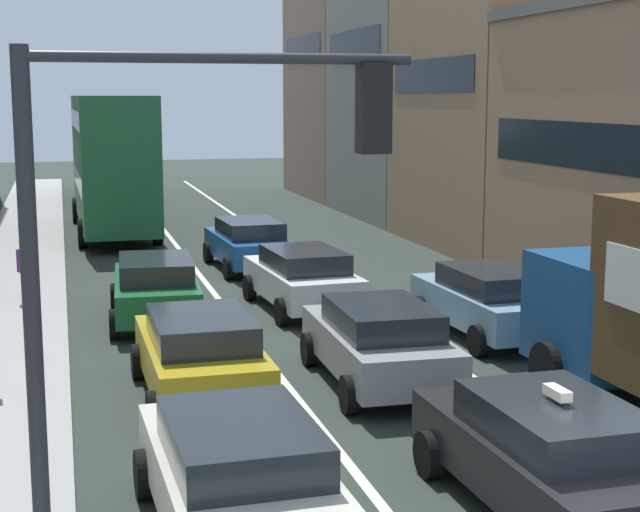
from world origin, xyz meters
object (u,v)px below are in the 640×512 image
object	(u,v)px
traffic_light_pole	(172,236)
sedan_centre_lane_second	(379,341)
sedan_left_lane_front	(239,474)
coupe_centre_lane_fourth	(249,243)
taxi_centre_lane_front	(548,453)
wagon_left_lane_second	(200,354)
pedestrian_mid_sidewalk	(27,268)
bus_mid_queue_primary	(112,157)
sedan_left_lane_third	(156,287)
sedan_right_lane_behind_truck	(489,300)
bus_far_queue_secondary	(103,163)
hatchback_centre_lane_third	(302,277)

from	to	relation	value
traffic_light_pole	sedan_centre_lane_second	xyz separation A→B (m)	(4.34, 7.09, -3.02)
sedan_left_lane_front	coupe_centre_lane_fourth	size ratio (longest dim) A/B	0.99
taxi_centre_lane_front	wagon_left_lane_second	xyz separation A→B (m)	(-3.43, 5.68, -0.00)
wagon_left_lane_second	traffic_light_pole	bearing A→B (deg)	170.10
sedan_centre_lane_second	pedestrian_mid_sidewalk	world-z (taller)	pedestrian_mid_sidewalk
sedan_left_lane_front	wagon_left_lane_second	bearing A→B (deg)	-4.79
pedestrian_mid_sidewalk	sedan_left_lane_front	bearing A→B (deg)	-25.52
bus_mid_queue_primary	taxi_centre_lane_front	bearing A→B (deg)	-172.59
taxi_centre_lane_front	pedestrian_mid_sidewalk	xyz separation A→B (m)	(-6.46, 14.13, 0.15)
sedan_centre_lane_second	coupe_centre_lane_fourth	distance (m)	12.03
wagon_left_lane_second	sedan_left_lane_third	xyz separation A→B (m)	(-0.18, 5.94, 0.00)
wagon_left_lane_second	taxi_centre_lane_front	bearing A→B (deg)	-149.27
bus_mid_queue_primary	sedan_left_lane_third	bearing A→B (deg)	179.87
sedan_right_lane_behind_truck	bus_mid_queue_primary	bearing A→B (deg)	18.92
sedan_left_lane_front	bus_far_queue_secondary	bearing A→B (deg)	-1.74
traffic_light_pole	hatchback_centre_lane_third	xyz separation A→B (m)	(4.50, 13.37, -3.02)
sedan_centre_lane_second	sedan_right_lane_behind_truck	world-z (taller)	same
taxi_centre_lane_front	traffic_light_pole	bearing A→B (deg)	105.34
sedan_left_lane_front	bus_mid_queue_primary	size ratio (longest dim) A/B	0.41
taxi_centre_lane_front	sedan_centre_lane_second	xyz separation A→B (m)	(-0.27, 5.70, -0.00)
wagon_left_lane_second	sedan_right_lane_behind_truck	world-z (taller)	same
sedan_left_lane_front	coupe_centre_lane_fourth	xyz separation A→B (m)	(3.42, 17.43, 0.00)
sedan_left_lane_front	hatchback_centre_lane_third	bearing A→B (deg)	-18.69
hatchback_centre_lane_third	sedan_left_lane_third	bearing A→B (deg)	92.38
traffic_light_pole	sedan_left_lane_front	bearing A→B (deg)	62.64
taxi_centre_lane_front	sedan_centre_lane_second	world-z (taller)	taxi_centre_lane_front
sedan_left_lane_front	sedan_right_lane_behind_truck	bearing A→B (deg)	-41.40
taxi_centre_lane_front	bus_far_queue_secondary	distance (m)	39.54
traffic_light_pole	hatchback_centre_lane_third	bearing A→B (deg)	71.41
sedan_left_lane_third	coupe_centre_lane_fourth	distance (m)	6.93
sedan_centre_lane_second	bus_mid_queue_primary	size ratio (longest dim) A/B	0.41
sedan_centre_lane_second	sedan_left_lane_third	bearing A→B (deg)	30.79
traffic_light_pole	coupe_centre_lane_fourth	xyz separation A→B (m)	(4.29, 19.11, -3.02)
traffic_light_pole	taxi_centre_lane_front	size ratio (longest dim) A/B	1.27
wagon_left_lane_second	sedan_left_lane_front	bearing A→B (deg)	176.26
coupe_centre_lane_fourth	taxi_centre_lane_front	bearing A→B (deg)	178.35
sedan_left_lane_front	sedan_left_lane_third	bearing A→B (deg)	-2.15
wagon_left_lane_second	bus_mid_queue_primary	distance (m)	20.80
hatchback_centre_lane_third	sedan_right_lane_behind_truck	size ratio (longest dim) A/B	1.01
hatchback_centre_lane_third	bus_far_queue_secondary	size ratio (longest dim) A/B	0.42
hatchback_centre_lane_third	pedestrian_mid_sidewalk	size ratio (longest dim) A/B	2.65
hatchback_centre_lane_third	coupe_centre_lane_fourth	distance (m)	5.75
pedestrian_mid_sidewalk	bus_far_queue_secondary	bearing A→B (deg)	136.75
sedan_centre_lane_second	wagon_left_lane_second	bearing A→B (deg)	91.81
taxi_centre_lane_front	sedan_left_lane_third	world-z (taller)	taxi_centre_lane_front
sedan_left_lane_front	sedan_left_lane_third	size ratio (longest dim) A/B	0.99
hatchback_centre_lane_third	bus_mid_queue_primary	size ratio (longest dim) A/B	0.42
sedan_left_lane_front	sedan_centre_lane_second	size ratio (longest dim) A/B	1.00
hatchback_centre_lane_third	sedan_right_lane_behind_truck	bearing A→B (deg)	-141.44
coupe_centre_lane_fourth	wagon_left_lane_second	bearing A→B (deg)	162.84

